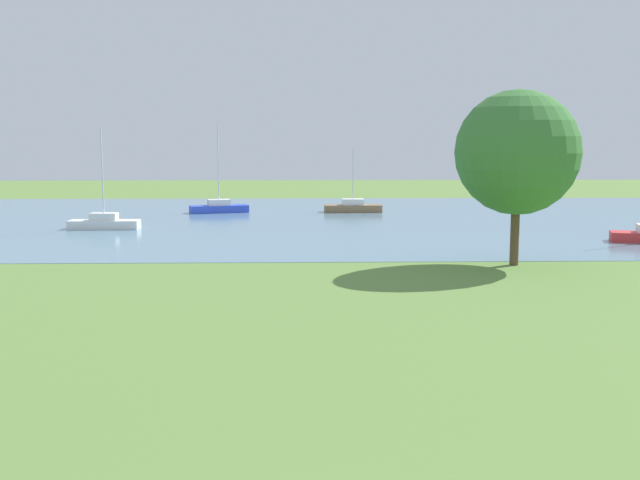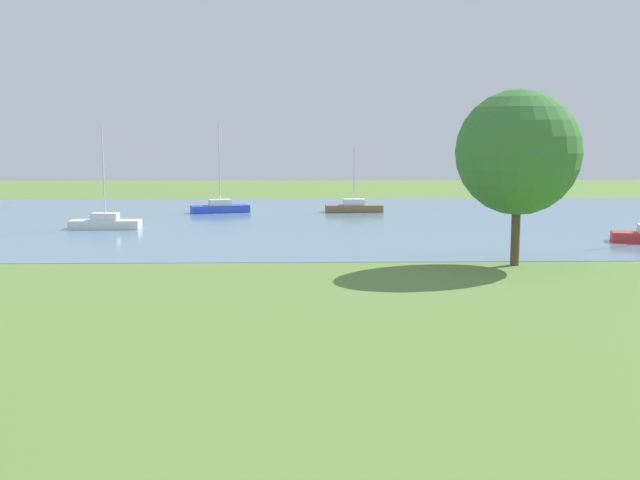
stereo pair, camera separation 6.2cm
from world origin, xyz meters
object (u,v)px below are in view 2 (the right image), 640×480
sailboat_white (105,222)px  tree_west_far (518,153)px  sailboat_blue (220,207)px  sailboat_brown (354,207)px

sailboat_white → tree_west_far: 29.34m
sailboat_white → sailboat_blue: bearing=58.6°
sailboat_blue → tree_west_far: (17.44, -26.82, 5.15)m
sailboat_brown → tree_west_far: tree_west_far is taller
sailboat_white → sailboat_brown: sailboat_white is taller
sailboat_white → sailboat_blue: size_ratio=0.97×
sailboat_brown → tree_west_far: bearing=-77.0°
sailboat_brown → sailboat_white: bearing=-147.9°
sailboat_white → sailboat_blue: (6.81, 11.14, 0.00)m
sailboat_white → tree_west_far: tree_west_far is taller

